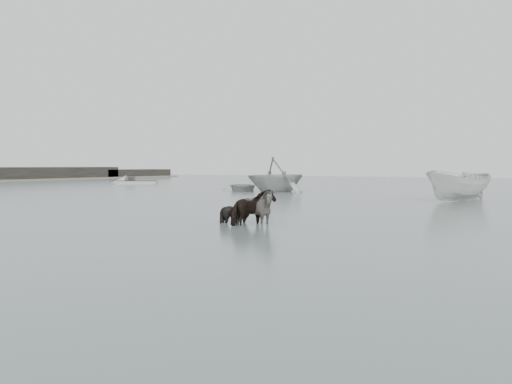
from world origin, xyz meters
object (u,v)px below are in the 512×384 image
pony_dark (254,204)px  rowboat_lead (242,185)px  pony_pinto (253,202)px  pony_black (240,205)px

pony_dark → rowboat_lead: (-12.05, 18.21, -0.23)m
pony_pinto → rowboat_lead: (-11.90, 18.04, -0.27)m
pony_pinto → rowboat_lead: 21.61m
pony_black → rowboat_lead: pony_black is taller
pony_black → rowboat_lead: bearing=28.2°
pony_pinto → pony_black: bearing=78.2°
pony_dark → pony_black: 0.78m
pony_black → rowboat_lead: (-11.33, 17.91, -0.16)m
pony_pinto → rowboat_lead: bearing=34.2°
pony_pinto → pony_dark: bearing=-137.2°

